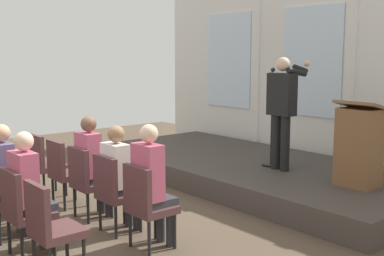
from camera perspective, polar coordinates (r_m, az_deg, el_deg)
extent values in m
plane|color=brown|center=(6.37, -16.28, -11.08)|extent=(13.59, 13.59, 0.00)
cube|color=silver|center=(9.39, 13.94, 7.11)|extent=(8.16, 0.10, 3.81)
cube|color=silver|center=(10.77, 4.29, 7.82)|extent=(1.30, 0.04, 2.01)
cube|color=silver|center=(10.22, 7.45, 7.38)|extent=(0.20, 0.08, 3.81)
cube|color=silver|center=(9.34, 13.74, 7.49)|extent=(1.30, 0.04, 2.01)
cube|color=silver|center=(8.90, 17.91, 6.88)|extent=(0.20, 0.08, 3.81)
cube|color=#3F3833|center=(8.35, 6.83, -4.88)|extent=(5.94, 2.69, 0.34)
cylinder|color=black|center=(7.67, 9.72, -1.60)|extent=(0.14, 0.14, 0.84)
cylinder|color=black|center=(7.56, 10.76, -1.78)|extent=(0.14, 0.14, 0.84)
cube|color=black|center=(7.52, 10.38, 3.86)|extent=(0.42, 0.22, 0.63)
cube|color=maroon|center=(7.60, 10.95, 4.47)|extent=(0.06, 0.01, 0.38)
sphere|color=beige|center=(7.51, 10.52, 7.30)|extent=(0.21, 0.21, 0.21)
cylinder|color=black|center=(7.73, 9.41, 4.72)|extent=(0.09, 0.28, 0.45)
cylinder|color=black|center=(7.50, 12.06, 6.38)|extent=(0.15, 0.36, 0.15)
cylinder|color=black|center=(7.63, 12.45, 6.70)|extent=(0.11, 0.34, 0.15)
sphere|color=beige|center=(7.88, 13.21, 7.32)|extent=(0.10, 0.10, 0.10)
cylinder|color=black|center=(7.94, 9.11, -4.23)|extent=(0.28, 0.28, 0.03)
cylinder|color=black|center=(7.82, 9.24, 1.07)|extent=(0.02, 0.02, 1.45)
sphere|color=#262626|center=(7.75, 9.37, 6.68)|extent=(0.07, 0.07, 0.07)
cube|color=brown|center=(6.92, 18.80, -2.17)|extent=(0.52, 0.40, 1.05)
cube|color=brown|center=(6.86, 19.11, 2.50)|extent=(0.60, 0.48, 0.14)
cylinder|color=black|center=(7.61, -14.43, -6.19)|extent=(0.04, 0.04, 0.40)
cylinder|color=black|center=(7.93, -15.57, -5.65)|extent=(0.04, 0.04, 0.40)
cylinder|color=black|center=(7.48, -16.79, -6.56)|extent=(0.04, 0.04, 0.40)
cylinder|color=black|center=(7.80, -17.85, -5.98)|extent=(0.04, 0.04, 0.40)
cube|color=#4C2D2D|center=(7.65, -16.23, -4.35)|extent=(0.46, 0.44, 0.08)
cube|color=#4C2D2D|center=(7.52, -17.64, -2.52)|extent=(0.46, 0.06, 0.46)
cylinder|color=black|center=(7.04, -12.07, -7.31)|extent=(0.04, 0.04, 0.40)
cylinder|color=black|center=(7.35, -13.41, -6.68)|extent=(0.04, 0.04, 0.40)
cylinder|color=black|center=(6.90, -14.58, -7.74)|extent=(0.04, 0.04, 0.40)
cylinder|color=black|center=(7.21, -15.83, -7.07)|extent=(0.04, 0.04, 0.40)
cube|color=#4C2D2D|center=(7.06, -14.05, -5.32)|extent=(0.46, 0.44, 0.08)
cube|color=#4C2D2D|center=(6.93, -15.54, -3.36)|extent=(0.46, 0.06, 0.46)
cylinder|color=black|center=(6.49, -9.30, -8.61)|extent=(0.04, 0.04, 0.40)
cylinder|color=black|center=(6.79, -10.87, -7.87)|extent=(0.04, 0.04, 0.40)
cylinder|color=black|center=(6.33, -11.97, -9.12)|extent=(0.04, 0.04, 0.40)
cylinder|color=black|center=(6.64, -13.46, -8.34)|extent=(0.04, 0.04, 0.40)
cube|color=#4C2D2D|center=(6.49, -11.46, -6.45)|extent=(0.46, 0.44, 0.08)
cube|color=#4C2D2D|center=(6.34, -13.04, -4.34)|extent=(0.46, 0.06, 0.46)
cylinder|color=#2D2D33|center=(6.71, -10.42, -7.87)|extent=(0.10, 0.10, 0.44)
cylinder|color=#2D2D33|center=(6.56, -9.63, -8.23)|extent=(0.10, 0.10, 0.44)
cube|color=#2D2D33|center=(6.51, -11.01, -5.86)|extent=(0.34, 0.36, 0.12)
cube|color=#B24C66|center=(6.38, -11.96, -3.04)|extent=(0.36, 0.20, 0.56)
sphere|color=brown|center=(6.32, -11.91, 0.46)|extent=(0.20, 0.20, 0.20)
cylinder|color=black|center=(5.96, -5.99, -10.11)|extent=(0.04, 0.04, 0.40)
cylinder|color=black|center=(6.25, -7.87, -9.26)|extent=(0.04, 0.04, 0.40)
cylinder|color=black|center=(5.79, -8.82, -10.74)|extent=(0.04, 0.04, 0.40)
cylinder|color=black|center=(6.08, -10.62, -9.82)|extent=(0.04, 0.04, 0.40)
cube|color=#4C2D2D|center=(5.94, -8.38, -7.78)|extent=(0.46, 0.44, 0.08)
cube|color=#4C2D2D|center=(5.78, -10.04, -5.52)|extent=(0.46, 0.06, 0.46)
cylinder|color=#2D2D33|center=(6.17, -7.34, -9.27)|extent=(0.10, 0.10, 0.44)
cylinder|color=#2D2D33|center=(6.03, -6.40, -9.69)|extent=(0.10, 0.10, 0.44)
cube|color=#2D2D33|center=(5.96, -7.90, -7.13)|extent=(0.34, 0.36, 0.12)
cube|color=silver|center=(5.82, -8.88, -4.29)|extent=(0.36, 0.20, 0.52)
sphere|color=#8C6647|center=(5.76, -8.79, -0.70)|extent=(0.20, 0.20, 0.20)
cylinder|color=black|center=(5.46, -2.01, -11.85)|extent=(0.04, 0.04, 0.40)
cylinder|color=black|center=(5.73, -4.28, -10.87)|extent=(0.04, 0.04, 0.40)
cylinder|color=black|center=(5.27, -5.00, -12.65)|extent=(0.04, 0.04, 0.40)
cylinder|color=black|center=(5.55, -7.18, -11.57)|extent=(0.04, 0.04, 0.40)
cube|color=#4C2D2D|center=(5.42, -4.65, -9.34)|extent=(0.46, 0.44, 0.08)
cube|color=#4C2D2D|center=(5.24, -6.39, -6.91)|extent=(0.46, 0.06, 0.46)
cylinder|color=#2D2D33|center=(5.66, -3.65, -10.90)|extent=(0.10, 0.10, 0.44)
cylinder|color=#2D2D33|center=(5.52, -2.52, -11.38)|extent=(0.10, 0.10, 0.44)
cube|color=#2D2D33|center=(5.43, -4.14, -8.62)|extent=(0.34, 0.36, 0.12)
cube|color=#B24C66|center=(5.28, -5.15, -5.08)|extent=(0.36, 0.20, 0.60)
sphere|color=beige|center=(5.21, -5.03, -0.65)|extent=(0.20, 0.20, 0.20)
cylinder|color=black|center=(6.63, -20.50, -8.68)|extent=(0.04, 0.04, 0.40)
cylinder|color=black|center=(6.04, -18.35, -10.26)|extent=(0.04, 0.04, 0.40)
cylinder|color=black|center=(6.36, -19.58, -9.36)|extent=(0.04, 0.04, 0.40)
cube|color=#4C2D2D|center=(6.07, -20.60, -7.89)|extent=(0.46, 0.44, 0.08)
cylinder|color=#2D2D33|center=(6.27, -19.20, -9.39)|extent=(0.10, 0.10, 0.44)
cylinder|color=#2D2D33|center=(6.11, -18.59, -9.84)|extent=(0.10, 0.10, 0.44)
cube|color=#2D2D33|center=(6.07, -20.09, -7.27)|extent=(0.34, 0.36, 0.12)
cube|color=#594C72|center=(5.96, -21.25, -4.26)|extent=(0.36, 0.20, 0.56)
sphere|color=tan|center=(5.89, -21.27, -0.54)|extent=(0.20, 0.20, 0.20)
cylinder|color=black|center=(5.46, -15.71, -12.16)|extent=(0.04, 0.04, 0.40)
cylinder|color=black|center=(5.77, -17.22, -11.08)|extent=(0.04, 0.04, 0.40)
cylinder|color=black|center=(5.34, -19.11, -12.79)|extent=(0.04, 0.04, 0.40)
cylinder|color=black|center=(5.66, -20.45, -11.64)|extent=(0.04, 0.04, 0.40)
cube|color=#4C2D2D|center=(5.48, -18.24, -9.55)|extent=(0.46, 0.44, 0.08)
cube|color=#4C2D2D|center=(5.34, -20.28, -7.10)|extent=(0.46, 0.06, 0.46)
cylinder|color=#2D2D33|center=(5.69, -16.77, -11.13)|extent=(0.10, 0.10, 0.44)
cylinder|color=#2D2D33|center=(5.54, -16.01, -11.66)|extent=(0.10, 0.10, 0.44)
cube|color=#2D2D33|center=(5.48, -17.68, -8.85)|extent=(0.34, 0.36, 0.12)
cube|color=#B24C66|center=(5.35, -18.94, -5.57)|extent=(0.36, 0.20, 0.56)
sphere|color=beige|center=(5.28, -18.94, -1.45)|extent=(0.20, 0.20, 0.20)
cylinder|color=black|center=(5.21, -14.30, -13.14)|extent=(0.04, 0.04, 0.40)
cylinder|color=black|center=(5.08, -17.85, -13.85)|extent=(0.04, 0.04, 0.40)
cube|color=#4C2D2D|center=(4.90, -15.29, -11.57)|extent=(0.46, 0.44, 0.08)
cube|color=#4C2D2D|center=(4.75, -17.52, -8.90)|extent=(0.46, 0.06, 0.46)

